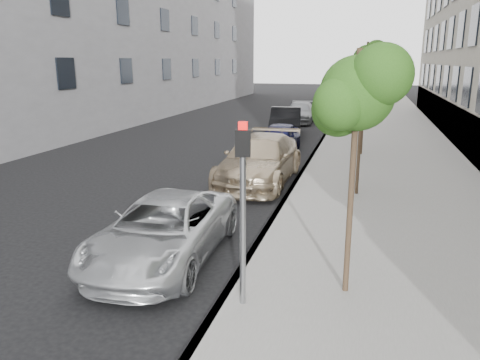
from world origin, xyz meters
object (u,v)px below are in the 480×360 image
at_px(tree_far, 368,59).
at_px(sedan_black, 286,122).
at_px(tree_mid, 364,85).
at_px(signal_pole, 243,194).
at_px(tree_near, 359,93).
at_px(minivan, 164,230).
at_px(suv, 260,160).
at_px(sedan_rear, 300,112).
at_px(sedan_blue, 279,138).

bearing_deg(tree_far, sedan_black, 130.06).
distance_m(tree_mid, signal_pole, 7.72).
height_order(tree_near, tree_mid, tree_near).
bearing_deg(minivan, tree_near, -12.08).
bearing_deg(tree_near, tree_far, 90.00).
relative_size(tree_mid, sedan_black, 0.86).
bearing_deg(suv, sedan_rear, 94.54).
bearing_deg(tree_mid, sedan_black, 110.19).
height_order(tree_near, signal_pole, tree_near).
distance_m(minivan, sedan_rear, 23.38).
xyz_separation_m(minivan, sedan_rear, (-0.48, 23.38, 0.02)).
bearing_deg(minivan, sedan_rear, 89.37).
distance_m(tree_far, suv, 7.20).
xyz_separation_m(tree_near, sedan_black, (-4.25, 18.05, -2.82)).
xyz_separation_m(sedan_black, sedan_rear, (-0.06, 6.02, -0.11)).
bearing_deg(sedan_rear, minivan, -90.43).
distance_m(signal_pole, sedan_rear, 25.16).
height_order(sedan_black, sedan_rear, sedan_black).
bearing_deg(suv, tree_far, 59.65).
xyz_separation_m(tree_mid, suv, (-3.33, 1.07, -2.63)).
relative_size(signal_pole, suv, 0.56).
relative_size(suv, sedan_blue, 1.40).
bearing_deg(tree_near, tree_mid, 90.00).
distance_m(signal_pole, sedan_blue, 14.24).
bearing_deg(sedan_blue, signal_pole, -80.48).
xyz_separation_m(signal_pole, sedan_blue, (-2.03, 14.03, -1.39)).
bearing_deg(sedan_black, sedan_blue, -91.88).
relative_size(signal_pole, sedan_black, 0.64).
distance_m(tree_mid, minivan, 7.49).
xyz_separation_m(tree_near, sedan_blue, (-3.70, 13.12, -2.93)).
distance_m(minivan, sedan_black, 17.36).
bearing_deg(signal_pole, tree_mid, 64.98).
relative_size(sedan_black, sedan_rear, 1.02).
distance_m(sedan_black, sedan_rear, 6.02).
height_order(tree_near, sedan_blue, tree_near).
bearing_deg(sedan_blue, minivan, -89.29).
distance_m(tree_far, sedan_black, 7.41).
distance_m(signal_pole, sedan_black, 19.18).
bearing_deg(sedan_rear, suv, -88.20).
relative_size(minivan, sedan_blue, 1.21).
bearing_deg(tree_far, sedan_blue, 178.20).
bearing_deg(tree_mid, sedan_blue, 119.24).
relative_size(tree_near, tree_far, 0.89).
bearing_deg(sedan_blue, tree_mid, -59.46).
bearing_deg(signal_pole, suv, 88.74).
xyz_separation_m(tree_far, signal_pole, (-1.68, -13.91, -2.09)).
bearing_deg(tree_near, minivan, 169.71).
height_order(tree_mid, tree_far, tree_far).
distance_m(tree_near, signal_pole, 2.45).
height_order(tree_far, signal_pole, tree_far).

